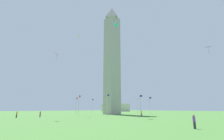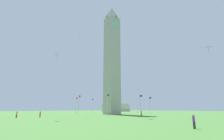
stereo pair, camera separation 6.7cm
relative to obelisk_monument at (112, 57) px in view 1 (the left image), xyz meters
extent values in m
plane|color=#3D6B2D|center=(0.00, 0.00, -25.01)|extent=(260.00, 260.00, 0.00)
cube|color=#A8A399|center=(0.00, 0.00, -3.00)|extent=(5.50, 5.50, 44.01)
pyramid|color=gray|center=(0.00, 0.00, 22.01)|extent=(5.50, 5.50, 6.00)
cylinder|color=silver|center=(15.64, 0.00, -21.44)|extent=(0.14, 0.14, 7.13)
cube|color=#1E2D99|center=(16.19, 0.00, -18.33)|extent=(1.00, 0.03, 0.64)
cylinder|color=silver|center=(11.06, 11.06, -21.44)|extent=(0.14, 0.14, 7.13)
cube|color=#1E2D99|center=(11.61, 11.06, -18.33)|extent=(1.00, 0.03, 0.64)
cylinder|color=silver|center=(0.00, 15.64, -21.44)|extent=(0.14, 0.14, 7.13)
cube|color=white|center=(0.55, 15.64, -18.33)|extent=(1.00, 0.03, 0.64)
cylinder|color=silver|center=(-11.06, 11.06, -21.44)|extent=(0.14, 0.14, 7.13)
cube|color=#1E2D99|center=(-10.51, 11.06, -18.33)|extent=(1.00, 0.03, 0.64)
cylinder|color=silver|center=(-15.64, 0.00, -21.44)|extent=(0.14, 0.14, 7.13)
cube|color=#1E2D99|center=(-15.09, 0.00, -18.33)|extent=(1.00, 0.03, 0.64)
cylinder|color=silver|center=(-11.06, -11.06, -21.44)|extent=(0.14, 0.14, 7.13)
cube|color=red|center=(-10.51, -11.06, -18.33)|extent=(1.00, 0.03, 0.64)
cylinder|color=silver|center=(0.00, -15.64, -21.44)|extent=(0.14, 0.14, 7.13)
cube|color=red|center=(0.55, -15.64, -18.33)|extent=(1.00, 0.03, 0.64)
cylinder|color=silver|center=(11.06, -11.06, -21.44)|extent=(0.14, 0.14, 7.13)
cube|color=#1E2D99|center=(11.61, -11.06, -18.33)|extent=(1.00, 0.03, 0.64)
cylinder|color=#2D2D38|center=(5.35, -30.38, -24.61)|extent=(0.29, 0.29, 0.80)
cylinder|color=red|center=(5.35, -30.38, -23.90)|extent=(0.32, 0.32, 0.61)
sphere|color=#936B4C|center=(5.35, -30.38, -23.48)|extent=(0.24, 0.24, 0.24)
cylinder|color=#2D2D38|center=(21.19, -5.77, -24.61)|extent=(0.29, 0.29, 0.80)
cylinder|color=yellow|center=(21.19, -5.77, -23.83)|extent=(0.32, 0.32, 0.75)
sphere|color=tan|center=(21.19, -5.77, -23.34)|extent=(0.24, 0.24, 0.24)
cylinder|color=#2D2D38|center=(45.34, -24.17, -24.61)|extent=(0.29, 0.29, 0.80)
cylinder|color=purple|center=(45.34, -24.17, -23.89)|extent=(0.32, 0.32, 0.63)
sphere|color=#936B4C|center=(45.34, -24.17, -23.45)|extent=(0.24, 0.24, 0.24)
cylinder|color=#2D2D38|center=(4.63, -36.09, -24.61)|extent=(0.29, 0.29, 0.80)
cylinder|color=orange|center=(4.63, -36.09, -23.90)|extent=(0.32, 0.32, 0.62)
sphere|color=tan|center=(4.63, -36.09, -23.47)|extent=(0.24, 0.24, 0.24)
cone|color=#33C6D1|center=(15.25, -10.94, 5.71)|extent=(2.54, 2.60, 2.11)
cylinder|color=teal|center=(15.25, -10.94, 4.45)|extent=(0.04, 0.04, 1.89)
cube|color=purple|center=(37.06, 7.61, -4.37)|extent=(2.18, 2.16, 0.42)
cylinder|color=#67278E|center=(37.06, 7.61, -5.65)|extent=(0.04, 0.04, 1.91)
cube|color=pink|center=(15.54, -30.76, -9.15)|extent=(1.38, 1.38, 0.45)
cylinder|color=#A44A79|center=(15.54, -30.76, -9.96)|extent=(0.04, 0.04, 1.22)
cube|color=yellow|center=(2.69, -18.37, 3.74)|extent=(1.26, 1.25, 0.51)
cylinder|color=#A4921C|center=(2.69, -18.37, 2.98)|extent=(0.04, 0.04, 1.14)
cube|color=white|center=(-1.26, -9.25, 2.71)|extent=(0.87, 0.87, 0.95)
cylinder|color=#A7A7A7|center=(-1.26, -9.25, 1.97)|extent=(0.04, 0.04, 1.12)
cube|color=beige|center=(-56.22, 49.17, -21.87)|extent=(24.27, 12.05, 6.27)
camera|label=1|loc=(55.11, -44.88, -22.64)|focal=26.40mm
camera|label=2|loc=(55.15, -44.83, -22.64)|focal=26.40mm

